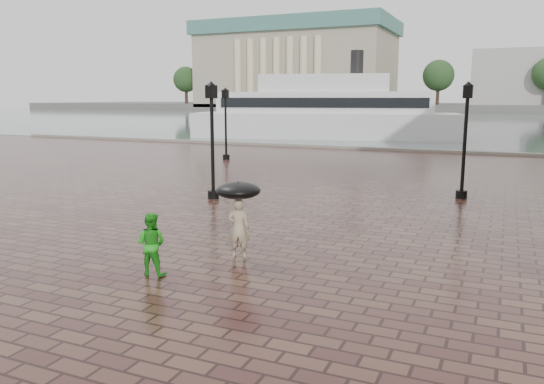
{
  "coord_description": "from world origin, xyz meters",
  "views": [
    {
      "loc": [
        4.48,
        -7.94,
        3.94
      ],
      "look_at": [
        -1.26,
        5.04,
        1.4
      ],
      "focal_mm": 35.0,
      "sensor_mm": 36.0,
      "label": 1
    }
  ],
  "objects_px": {
    "ferry_near": "(324,112)",
    "adult_pedestrian": "(239,228)",
    "child_pedestrian": "(151,244)",
    "street_lamps": "(288,132)"
  },
  "relations": [
    {
      "from": "street_lamps",
      "to": "child_pedestrian",
      "type": "height_order",
      "value": "street_lamps"
    },
    {
      "from": "adult_pedestrian",
      "to": "ferry_near",
      "type": "height_order",
      "value": "ferry_near"
    },
    {
      "from": "adult_pedestrian",
      "to": "child_pedestrian",
      "type": "xyz_separation_m",
      "value": [
        -1.2,
        -1.94,
        -0.04
      ]
    },
    {
      "from": "street_lamps",
      "to": "ferry_near",
      "type": "xyz_separation_m",
      "value": [
        -6.97,
        26.49,
        0.17
      ]
    },
    {
      "from": "child_pedestrian",
      "to": "ferry_near",
      "type": "height_order",
      "value": "ferry_near"
    },
    {
      "from": "adult_pedestrian",
      "to": "street_lamps",
      "type": "bearing_deg",
      "value": -87.9
    },
    {
      "from": "ferry_near",
      "to": "adult_pedestrian",
      "type": "bearing_deg",
      "value": -87.39
    },
    {
      "from": "street_lamps",
      "to": "adult_pedestrian",
      "type": "relative_size",
      "value": 10.28
    },
    {
      "from": "child_pedestrian",
      "to": "ferry_near",
      "type": "relative_size",
      "value": 0.05
    },
    {
      "from": "street_lamps",
      "to": "adult_pedestrian",
      "type": "distance_m",
      "value": 12.6
    }
  ]
}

